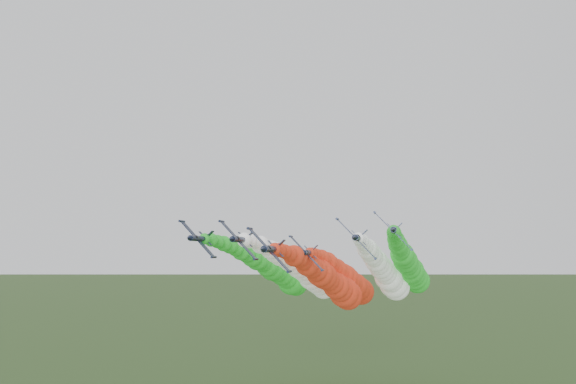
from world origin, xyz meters
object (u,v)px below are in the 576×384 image
jet_lead (332,283)px  jet_outer_left (275,271)px  jet_trail (349,281)px  jet_outer_right (409,267)px  jet_inner_left (305,273)px  jet_inner_right (386,274)px

jet_lead → jet_outer_left: bearing=143.0°
jet_lead → jet_trail: size_ratio=1.00×
jet_outer_right → jet_trail: 20.66m
jet_outer_left → jet_outer_right: bearing=5.0°
jet_inner_left → jet_trail: jet_inner_left is taller
jet_inner_right → jet_trail: (-11.40, 15.91, -2.66)m
jet_lead → jet_outer_right: 25.87m
jet_inner_left → jet_trail: (10.43, 17.39, -2.91)m
jet_lead → jet_inner_left: bearing=132.9°
jet_outer_left → jet_inner_right: bearing=-5.0°
jet_inner_right → jet_inner_left: bearing=-176.1°
jet_lead → jet_inner_left: size_ratio=1.00×
jet_inner_left → jet_outer_right: bearing=14.9°
jet_inner_left → jet_trail: 20.49m
jet_inner_right → jet_outer_left: bearing=175.0°
jet_lead → jet_inner_left: 12.44m
jet_lead → jet_inner_right: bearing=37.8°
jet_lead → jet_trail: 26.47m
jet_lead → jet_outer_left: (-17.56, 13.21, 2.28)m
jet_trail → jet_outer_left: bearing=-146.2°
jet_inner_right → jet_trail: 19.75m
jet_lead → jet_outer_right: (19.63, 16.45, 3.66)m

